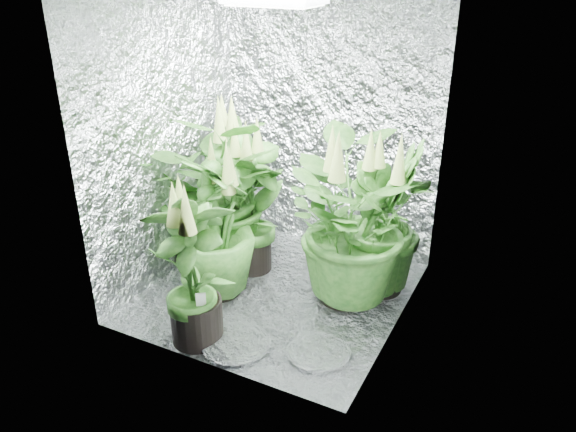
# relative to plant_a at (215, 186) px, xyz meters

# --- Properties ---
(ground) EXTENTS (1.60, 1.60, 0.00)m
(ground) POSITION_rel_plant_a_xyz_m (0.56, -0.17, -0.59)
(ground) COLOR silver
(ground) RESTS_ON ground
(walls) EXTENTS (1.62, 1.62, 2.00)m
(walls) POSITION_rel_plant_a_xyz_m (0.56, -0.17, 0.41)
(walls) COLOR silver
(walls) RESTS_ON ground
(plant_a) EXTENTS (1.23, 1.23, 1.23)m
(plant_a) POSITION_rel_plant_a_xyz_m (0.00, 0.00, 0.00)
(plant_a) COLOR black
(plant_a) RESTS_ON ground
(plant_b) EXTENTS (0.71, 0.71, 1.08)m
(plant_b) POSITION_rel_plant_a_xyz_m (0.26, 0.03, -0.09)
(plant_b) COLOR black
(plant_b) RESTS_ON ground
(plant_c) EXTENTS (0.68, 0.68, 1.09)m
(plant_c) POSITION_rel_plant_a_xyz_m (1.15, 0.18, -0.09)
(plant_c) COLOR black
(plant_c) RESTS_ON ground
(plant_d) EXTENTS (0.67, 0.67, 1.03)m
(plant_d) POSITION_rel_plant_a_xyz_m (0.21, -0.33, -0.12)
(plant_d) COLOR black
(plant_d) RESTS_ON ground
(plant_e) EXTENTS (1.09, 1.09, 1.13)m
(plant_e) POSITION_rel_plant_a_xyz_m (0.98, -0.04, -0.05)
(plant_e) COLOR black
(plant_e) RESTS_ON ground
(plant_f) EXTENTS (0.68, 0.68, 1.03)m
(plant_f) POSITION_rel_plant_a_xyz_m (0.38, -0.81, -0.12)
(plant_f) COLOR black
(plant_f) RESTS_ON ground
(circulation_fan) EXTENTS (0.15, 0.29, 0.33)m
(circulation_fan) POSITION_rel_plant_a_xyz_m (1.18, 0.14, -0.45)
(circulation_fan) COLOR black
(circulation_fan) RESTS_ON ground
(plant_label) EXTENTS (0.06, 0.05, 0.09)m
(plant_label) POSITION_rel_plant_a_xyz_m (0.45, -0.84, -0.29)
(plant_label) COLOR white
(plant_label) RESTS_ON plant_f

